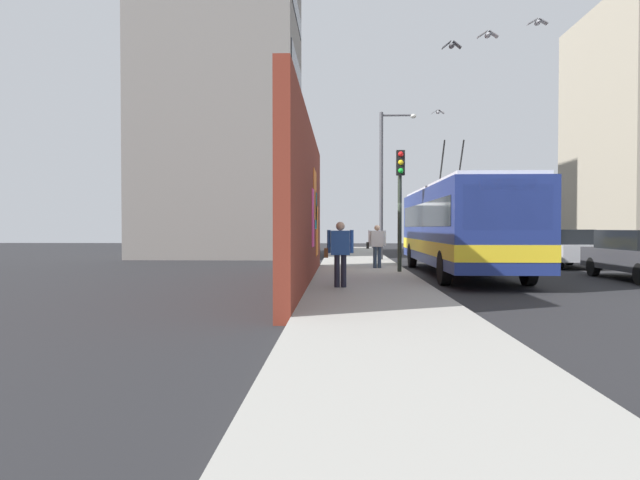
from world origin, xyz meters
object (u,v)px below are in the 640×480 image
object	(u,v)px
city_bus	(460,225)
street_lamp	(385,175)
parked_car_dark_gray	(640,254)
pedestrian_near_wall	(340,249)
parked_car_white	(521,243)
pedestrian_midblock	(377,243)
parked_car_silver	(564,247)
traffic_light	(400,190)

from	to	relation	value
city_bus	street_lamp	bearing A→B (deg)	16.32
parked_car_dark_gray	pedestrian_near_wall	world-z (taller)	pedestrian_near_wall
street_lamp	parked_car_white	bearing A→B (deg)	-69.51
parked_car_white	pedestrian_midblock	bearing A→B (deg)	137.00
parked_car_silver	pedestrian_midblock	world-z (taller)	pedestrian_midblock
parked_car_white	city_bus	bearing A→B (deg)	151.99
pedestrian_near_wall	pedestrian_midblock	xyz separation A→B (m)	(6.91, -1.37, -0.03)
city_bus	parked_car_silver	size ratio (longest dim) A/B	2.65
parked_car_silver	street_lamp	xyz separation A→B (m)	(2.94, 7.27, 3.30)
parked_car_silver	parked_car_dark_gray	bearing A→B (deg)	-180.00
pedestrian_midblock	pedestrian_near_wall	bearing A→B (deg)	168.83
parked_car_silver	parked_car_white	bearing A→B (deg)	-0.00
parked_car_silver	parked_car_white	size ratio (longest dim) A/B	0.88
pedestrian_near_wall	traffic_light	size ratio (longest dim) A/B	0.40
parked_car_dark_gray	parked_car_white	distance (m)	11.70
parked_car_white	parked_car_silver	bearing A→B (deg)	180.00
pedestrian_near_wall	traffic_light	world-z (taller)	traffic_light
city_bus	street_lamp	world-z (taller)	street_lamp
parked_car_dark_gray	parked_car_silver	xyz separation A→B (m)	(6.04, 0.00, -0.00)
city_bus	parked_car_silver	distance (m)	6.69
pedestrian_midblock	parked_car_silver	bearing A→B (deg)	-69.87
pedestrian_midblock	parked_car_white	bearing A→B (deg)	-43.00
pedestrian_near_wall	street_lamp	distance (m)	13.31
pedestrian_midblock	street_lamp	xyz separation A→B (m)	(5.88, -0.75, 3.05)
city_bus	street_lamp	distance (m)	7.74
pedestrian_midblock	traffic_light	bearing A→B (deg)	-159.91
pedestrian_midblock	traffic_light	size ratio (longest dim) A/B	0.39
traffic_light	street_lamp	size ratio (longest dim) A/B	0.59
parked_car_dark_gray	parked_car_silver	size ratio (longest dim) A/B	1.10
street_lamp	parked_car_dark_gray	bearing A→B (deg)	-141.02
city_bus	pedestrian_near_wall	distance (m)	7.12
city_bus	parked_car_dark_gray	bearing A→B (deg)	-110.29
pedestrian_near_wall	pedestrian_midblock	world-z (taller)	pedestrian_near_wall
city_bus	pedestrian_near_wall	bearing A→B (deg)	143.90
pedestrian_near_wall	parked_car_white	bearing A→B (deg)	-31.17
parked_car_silver	pedestrian_near_wall	xyz separation A→B (m)	(-9.85, 9.38, 0.28)
parked_car_white	pedestrian_midblock	size ratio (longest dim) A/B	3.06
city_bus	street_lamp	size ratio (longest dim) A/B	1.64
parked_car_dark_gray	parked_car_silver	world-z (taller)	same
city_bus	parked_car_dark_gray	xyz separation A→B (m)	(-1.92, -5.20, -0.90)
parked_car_dark_gray	traffic_light	distance (m)	7.75
parked_car_dark_gray	parked_car_silver	distance (m)	6.04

